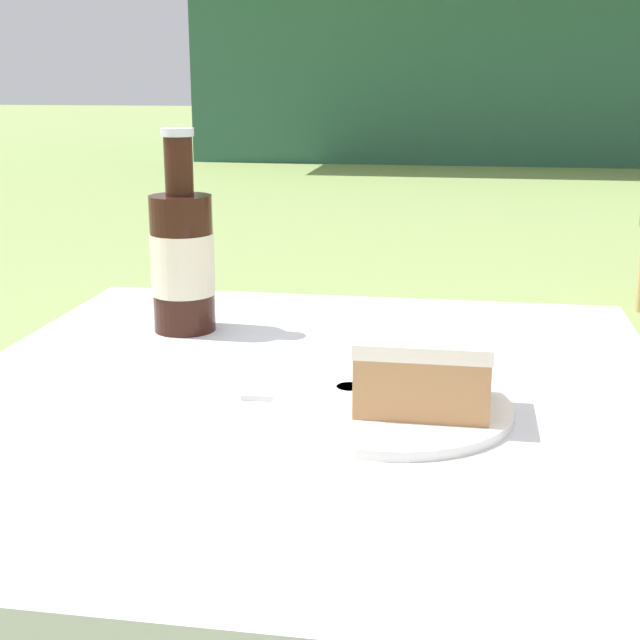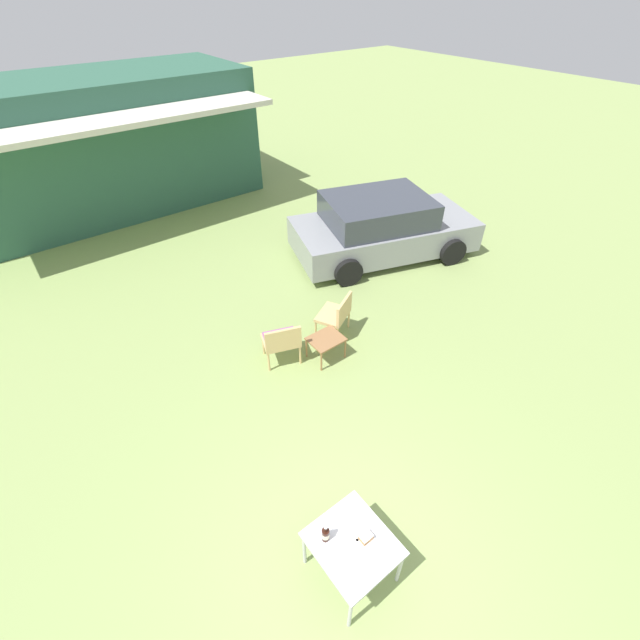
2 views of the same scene
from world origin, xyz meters
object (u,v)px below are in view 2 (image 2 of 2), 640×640
object	(u,v)px
wicker_chair_plain	(337,313)
wicker_chair_cushioned	(281,340)
parked_car	(382,227)
garden_side_table	(326,341)
cola_bottle_near	(326,534)
patio_table	(353,546)
cake_on_plate	(365,538)

from	to	relation	value
wicker_chair_plain	wicker_chair_cushioned	bearing A→B (deg)	-28.55
wicker_chair_plain	parked_car	bearing A→B (deg)	-176.09
wicker_chair_cushioned	wicker_chair_plain	xyz separation A→B (m)	(1.17, -0.02, 0.00)
wicker_chair_plain	garden_side_table	distance (m)	0.64
cola_bottle_near	patio_table	bearing A→B (deg)	-46.31
parked_car	wicker_chair_cushioned	size ratio (longest dim) A/B	5.44
cake_on_plate	cola_bottle_near	size ratio (longest dim) A/B	0.91
cake_on_plate	cola_bottle_near	bearing A→B (deg)	140.71
cola_bottle_near	garden_side_table	bearing A→B (deg)	51.74
parked_car	wicker_chair_cushioned	world-z (taller)	parked_car
garden_side_table	patio_table	size ratio (longest dim) A/B	0.67
parked_car	cola_bottle_near	bearing A→B (deg)	-120.35
wicker_chair_cushioned	patio_table	distance (m)	3.45
cola_bottle_near	parked_car	bearing A→B (deg)	41.41
wicker_chair_cushioned	garden_side_table	size ratio (longest dim) A/B	1.45
cola_bottle_near	cake_on_plate	bearing A→B (deg)	-39.29
parked_car	garden_side_table	xyz separation A→B (m)	(-3.17, -1.99, -0.28)
wicker_chair_plain	cake_on_plate	xyz separation A→B (m)	(-2.30, -3.25, 0.25)
cake_on_plate	wicker_chair_plain	bearing A→B (deg)	54.75
patio_table	cake_on_plate	bearing A→B (deg)	-23.23
garden_side_table	parked_car	bearing A→B (deg)	32.14
wicker_chair_plain	cola_bottle_near	size ratio (longest dim) A/B	3.16
parked_car	cola_bottle_near	distance (m)	7.00
parked_car	cola_bottle_near	xyz separation A→B (m)	(-5.25, -4.63, 0.14)
parked_car	wicker_chair_plain	bearing A→B (deg)	-130.05
wicker_chair_cushioned	cake_on_plate	bearing A→B (deg)	90.42
patio_table	cake_on_plate	size ratio (longest dim) A/B	3.58
wicker_chair_plain	garden_side_table	size ratio (longest dim) A/B	1.45
garden_side_table	cake_on_plate	distance (m)	3.41
cake_on_plate	parked_car	bearing A→B (deg)	44.68
wicker_chair_cushioned	wicker_chair_plain	world-z (taller)	same
patio_table	cola_bottle_near	xyz separation A→B (m)	(-0.20, 0.20, 0.16)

